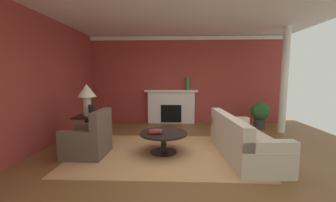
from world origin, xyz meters
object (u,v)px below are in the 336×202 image
object	(u,v)px
fireplace	(171,107)
side_table	(88,128)
armchair_near_window	(89,141)
vase_on_side_table	(92,111)
table_lamp	(87,94)
vase_mantel_right	(187,84)
coffee_table	(164,138)
potted_plant	(260,113)
sofa	(242,142)

from	to	relation	value
fireplace	side_table	bearing A→B (deg)	-128.30
armchair_near_window	vase_on_side_table	world-z (taller)	vase_on_side_table
table_lamp	vase_mantel_right	bearing A→B (deg)	43.94
coffee_table	vase_on_side_table	xyz separation A→B (m)	(-1.68, 0.37, 0.50)
potted_plant	coffee_table	bearing A→B (deg)	-142.16
fireplace	sofa	world-z (taller)	fireplace
potted_plant	armchair_near_window	bearing A→B (deg)	-151.15
vase_mantel_right	vase_on_side_table	size ratio (longest dim) A/B	1.54
vase_mantel_right	vase_on_side_table	distance (m)	3.45
side_table	vase_on_side_table	distance (m)	0.48
vase_mantel_right	sofa	bearing A→B (deg)	-71.98
sofa	table_lamp	distance (m)	3.61
sofa	table_lamp	bearing A→B (deg)	169.87
fireplace	potted_plant	world-z (taller)	fireplace
armchair_near_window	table_lamp	xyz separation A→B (m)	(-0.30, 0.69, 0.92)
armchair_near_window	fireplace	bearing A→B (deg)	62.60
side_table	table_lamp	world-z (taller)	table_lamp
vase_on_side_table	potted_plant	distance (m)	4.91
vase_mantel_right	vase_on_side_table	bearing A→B (deg)	-132.85
coffee_table	vase_on_side_table	size ratio (longest dim) A/B	3.58
fireplace	potted_plant	distance (m)	2.86
table_lamp	vase_on_side_table	xyz separation A→B (m)	(0.15, -0.12, -0.39)
vase_mantel_right	vase_on_side_table	world-z (taller)	vase_mantel_right
coffee_table	armchair_near_window	bearing A→B (deg)	-172.63
fireplace	armchair_near_window	bearing A→B (deg)	-117.40
table_lamp	vase_on_side_table	distance (m)	0.43
fireplace	vase_mantel_right	bearing A→B (deg)	-5.13
coffee_table	vase_mantel_right	world-z (taller)	vase_mantel_right
potted_plant	table_lamp	bearing A→B (deg)	-159.79
armchair_near_window	vase_mantel_right	xyz separation A→B (m)	(2.17, 3.07, 1.06)
sofa	coffee_table	size ratio (longest dim) A/B	2.15
sofa	table_lamp	size ratio (longest dim) A/B	2.87
coffee_table	vase_on_side_table	distance (m)	1.79
vase_on_side_table	potted_plant	world-z (taller)	vase_on_side_table
vase_mantel_right	potted_plant	xyz separation A→B (m)	(2.22, -0.65, -0.88)
side_table	coffee_table	bearing A→B (deg)	-15.12
armchair_near_window	potted_plant	world-z (taller)	armchair_near_window
sofa	vase_on_side_table	size ratio (longest dim) A/B	7.71
side_table	fireplace	bearing A→B (deg)	51.70
armchair_near_window	side_table	xyz separation A→B (m)	(-0.30, 0.69, 0.09)
table_lamp	vase_on_side_table	bearing A→B (deg)	-38.66
vase_mantel_right	potted_plant	bearing A→B (deg)	-16.35
armchair_near_window	potted_plant	xyz separation A→B (m)	(4.39, 2.42, 0.19)
side_table	sofa	bearing A→B (deg)	-10.13
sofa	vase_on_side_table	world-z (taller)	vase_on_side_table
side_table	vase_on_side_table	world-z (taller)	vase_on_side_table
fireplace	coffee_table	xyz separation A→B (m)	(-0.09, -2.92, -0.21)
sofa	table_lamp	world-z (taller)	table_lamp
side_table	table_lamp	distance (m)	0.82
side_table	potted_plant	world-z (taller)	potted_plant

